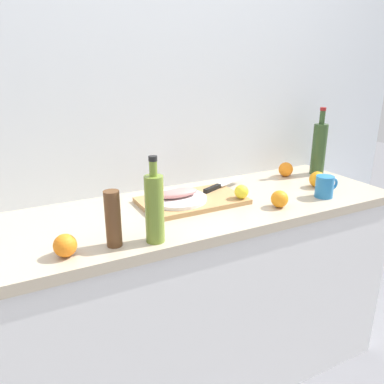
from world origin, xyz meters
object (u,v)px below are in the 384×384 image
Objects in this scene: fish_fillet at (177,193)px; wine_bottle at (319,148)px; pepper_mill at (113,219)px; olive_oil_bottle at (154,207)px; orange_0 at (279,199)px; chef_knife at (219,186)px; coffee_mug_0 at (325,186)px; cutting_board at (192,201)px; white_plate at (178,199)px; lemon_0 at (241,192)px.

fish_fillet is 0.52× the size of wine_bottle.
pepper_mill reaches higher than fish_fillet.
fish_fillet is at bearing 52.22° from olive_oil_bottle.
wine_bottle is at bearing 15.02° from pepper_mill.
olive_oil_bottle is at bearing -174.30° from orange_0.
olive_oil_bottle is at bearing -161.71° from wine_bottle.
pepper_mill reaches higher than chef_knife.
wine_bottle is at bearing 50.18° from coffee_mug_0.
wine_bottle is at bearing 18.29° from olive_oil_bottle.
pepper_mill is (-0.60, -0.32, 0.07)m from chef_knife.
orange_0 is at bearing -31.28° from fish_fillet.
cutting_board is 0.37m from orange_0.
orange_0 is (0.30, -0.21, 0.03)m from cutting_board.
orange_0 is at bearing 5.70° from olive_oil_bottle.
orange_0 is at bearing -31.28° from white_plate.
fish_fillet is 0.67m from coffee_mug_0.
wine_bottle reaches higher than olive_oil_bottle.
pepper_mill is at bearing 166.22° from olive_oil_bottle.
wine_bottle is (0.62, 0.19, 0.09)m from lemon_0.
coffee_mug_0 reaches higher than cutting_board.
white_plate is 1.33× the size of fish_fillet.
fish_fillet is at bearing 148.72° from orange_0.
cutting_board is at bearing -7.24° from fish_fillet.
wine_bottle is at bearing 16.59° from lemon_0.
orange_0 is (0.59, 0.06, -0.09)m from olive_oil_bottle.
lemon_0 is 0.51× the size of coffee_mug_0.
olive_oil_bottle is (-0.22, -0.28, 0.10)m from white_plate.
wine_bottle is (0.88, 0.08, 0.09)m from fish_fillet.
wine_bottle reaches higher than chef_knife.
wine_bottle is (1.10, 0.36, 0.02)m from olive_oil_bottle.
lemon_0 is at bearing -163.41° from wine_bottle.
cutting_board is 1.79× the size of white_plate.
fish_fillet is (-0.00, 0.00, 0.03)m from white_plate.
fish_fillet is 0.36m from olive_oil_bottle.
olive_oil_bottle is 4.10× the size of orange_0.
wine_bottle reaches higher than coffee_mug_0.
white_plate is at bearing -63.43° from fish_fillet.
wine_bottle is 1.27m from pepper_mill.
chef_knife is 3.80× the size of orange_0.
chef_knife is at bearing 92.64° from lemon_0.
coffee_mug_0 is 0.27m from orange_0.
fish_fillet is at bearing 171.60° from chef_knife.
orange_0 reaches higher than fish_fillet.
chef_knife is 0.59m from olive_oil_bottle.
chef_knife is at bearing 15.52° from fish_fillet.
pepper_mill reaches higher than orange_0.
orange_0 is (0.12, -0.29, 0.01)m from chef_knife.
coffee_mug_0 reaches higher than chef_knife.
lemon_0 is at bearing 13.37° from pepper_mill.
wine_bottle is 2.96× the size of coffee_mug_0.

